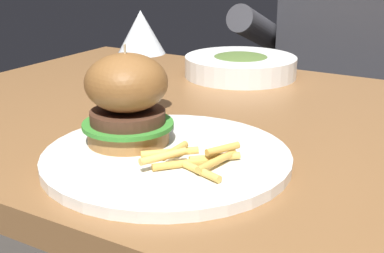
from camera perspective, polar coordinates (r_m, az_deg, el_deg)
dining_table at (r=0.91m, az=2.90°, el=-5.14°), size 1.12×0.78×0.74m
main_plate at (r=0.69m, az=-2.71°, el=-3.34°), size 0.32×0.32×0.01m
burger_sandwich at (r=0.71m, az=-6.95°, el=2.95°), size 0.12×0.12×0.13m
fries_pile at (r=0.64m, az=0.03°, el=-3.37°), size 0.12×0.11×0.02m
wine_glass at (r=0.85m, az=-5.45°, el=9.59°), size 0.08×0.08×0.17m
soup_bowl at (r=1.14m, az=5.19°, el=6.52°), size 0.24×0.24×0.05m
diner_person at (r=1.51m, az=16.25°, el=1.12°), size 0.51×0.36×1.18m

